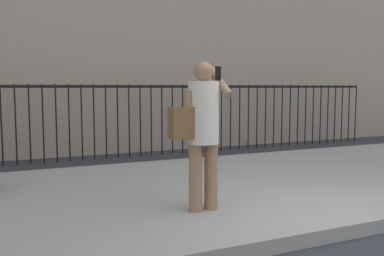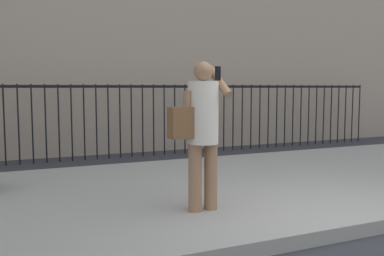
{
  "view_description": "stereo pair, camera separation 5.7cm",
  "coord_description": "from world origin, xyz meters",
  "views": [
    {
      "loc": [
        -3.29,
        -3.1,
        1.53
      ],
      "look_at": [
        -1.2,
        1.41,
        1.05
      ],
      "focal_mm": 39.88,
      "sensor_mm": 36.0,
      "label": 1
    },
    {
      "loc": [
        -3.24,
        -3.13,
        1.53
      ],
      "look_at": [
        -1.2,
        1.41,
        1.05
      ],
      "focal_mm": 39.88,
      "sensor_mm": 36.0,
      "label": 2
    }
  ],
  "objects": [
    {
      "name": "sidewalk",
      "position": [
        0.0,
        2.2,
        0.07
      ],
      "size": [
        28.0,
        4.4,
        0.15
      ],
      "primitive_type": "cube",
      "color": "#9E9B93",
      "rests_on": "ground"
    },
    {
      "name": "ground_plane",
      "position": [
        0.0,
        0.0,
        0.0
      ],
      "size": [
        60.0,
        60.0,
        0.0
      ],
      "primitive_type": "plane",
      "color": "#333338"
    },
    {
      "name": "pedestrian_on_phone",
      "position": [
        -1.23,
        1.1,
        1.11
      ],
      "size": [
        0.66,
        0.49,
        1.66
      ],
      "color": "#936B4C",
      "rests_on": "sidewalk"
    },
    {
      "name": "iron_fence",
      "position": [
        0.0,
        5.9,
        1.02
      ],
      "size": [
        12.03,
        0.04,
        1.6
      ],
      "color": "black",
      "rests_on": "ground"
    }
  ]
}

